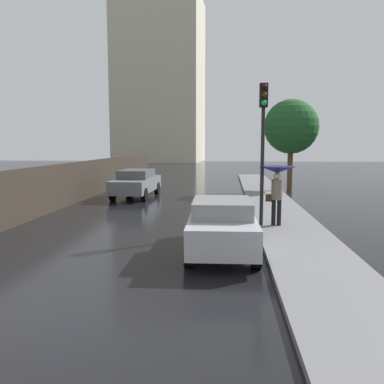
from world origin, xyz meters
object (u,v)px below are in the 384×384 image
(pedestrian_with_umbrella_near, at_px, (277,177))
(traffic_light, at_px, (263,129))
(car_grey_mid_road, at_px, (136,183))
(car_silver_near_kerb, at_px, (222,225))
(street_tree_near, at_px, (291,127))

(pedestrian_with_umbrella_near, distance_m, traffic_light, 1.65)
(car_grey_mid_road, distance_m, pedestrian_with_umbrella_near, 10.04)
(pedestrian_with_umbrella_near, height_order, traffic_light, traffic_light)
(car_silver_near_kerb, xyz_separation_m, pedestrian_with_umbrella_near, (1.75, 3.03, 1.00))
(traffic_light, bearing_deg, car_silver_near_kerb, -113.10)
(street_tree_near, bearing_deg, car_grey_mid_road, -159.31)
(pedestrian_with_umbrella_near, relative_size, street_tree_near, 0.36)
(pedestrian_with_umbrella_near, xyz_separation_m, traffic_light, (-0.49, -0.08, 1.57))
(car_silver_near_kerb, distance_m, street_tree_near, 14.72)
(pedestrian_with_umbrella_near, bearing_deg, car_silver_near_kerb, 67.49)
(car_grey_mid_road, bearing_deg, street_tree_near, -157.36)
(car_silver_near_kerb, xyz_separation_m, car_grey_mid_road, (-4.71, 10.66, 0.04))
(car_grey_mid_road, bearing_deg, traffic_light, 129.66)
(car_silver_near_kerb, height_order, traffic_light, traffic_light)
(car_grey_mid_road, height_order, traffic_light, traffic_light)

